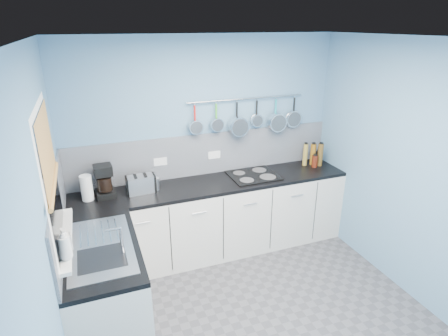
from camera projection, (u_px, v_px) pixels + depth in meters
floor at (257, 317)px, 3.53m from camera, size 3.20×3.00×0.02m
ceiling at (268, 37)px, 2.60m from camera, size 3.20×3.00×0.02m
wall_back at (205, 145)px, 4.38m from camera, size 3.20×0.02×2.50m
wall_front at (403, 330)px, 1.75m from camera, size 3.20×0.02×2.50m
wall_left at (50, 235)px, 2.53m from camera, size 0.02×3.00×2.50m
wall_right at (411, 172)px, 3.60m from camera, size 0.02×3.00×2.50m
backsplash_back at (206, 154)px, 4.40m from camera, size 3.20×0.02×0.50m
backsplash_left at (59, 209)px, 3.10m from camera, size 0.02×1.80×0.50m
cabinet_run_back at (215, 219)px, 4.41m from camera, size 3.20×0.60×0.86m
worktop_back at (214, 184)px, 4.25m from camera, size 3.20×0.60×0.04m
cabinet_run_left at (107, 293)px, 3.20m from camera, size 0.60×1.20×0.86m
worktop_left at (101, 249)px, 3.03m from camera, size 0.60×1.20×0.04m
window_frame at (50, 178)px, 2.70m from camera, size 0.01×1.00×1.10m
window_glass at (51, 178)px, 2.70m from camera, size 0.01×0.90×1.00m
bamboo_blind at (47, 148)px, 2.62m from camera, size 0.01×0.90×0.55m
window_sill at (65, 238)px, 2.89m from camera, size 0.10×0.98×0.03m
sink_unit at (100, 246)px, 3.02m from camera, size 0.50×0.95×0.01m
mixer_tap at (121, 240)px, 2.87m from camera, size 0.12×0.08×0.26m
socket_left at (160, 162)px, 4.21m from camera, size 0.15×0.01×0.09m
socket_right at (214, 155)px, 4.43m from camera, size 0.15×0.01×0.09m
pot_rail at (247, 99)px, 4.30m from camera, size 1.45×0.02×0.02m
soap_bottle_a at (64, 244)px, 2.58m from camera, size 0.12×0.12×0.24m
soap_bottle_b at (65, 239)px, 2.70m from camera, size 0.09×0.09×0.17m
paper_towel at (87, 188)px, 3.78m from camera, size 0.15×0.15×0.27m
coffee_maker at (104, 181)px, 3.84m from camera, size 0.20×0.22×0.34m
toaster at (141, 184)px, 3.97m from camera, size 0.30×0.19×0.19m
canister at (155, 184)px, 4.04m from camera, size 0.11×0.11×0.13m
hob at (253, 175)px, 4.42m from camera, size 0.56×0.49×0.01m
pan_0 at (195, 118)px, 4.14m from camera, size 0.16×0.08×0.35m
pan_1 at (216, 116)px, 4.23m from camera, size 0.16×0.07×0.35m
pan_2 at (237, 117)px, 4.32m from camera, size 0.23×0.13×0.42m
pan_3 at (257, 113)px, 4.39m from camera, size 0.15×0.06×0.34m
pan_4 at (276, 114)px, 4.49m from camera, size 0.23×0.12×0.42m
pan_5 at (294, 111)px, 4.57m from camera, size 0.21×0.05×0.40m
condiment_0 at (318, 158)px, 4.78m from camera, size 0.06×0.06×0.16m
condiment_1 at (313, 154)px, 4.73m from camera, size 0.07×0.07×0.27m
condiment_2 at (305, 155)px, 4.70m from camera, size 0.06×0.06×0.28m
condiment_3 at (320, 155)px, 4.69m from camera, size 0.07×0.07×0.29m
condiment_4 at (315, 161)px, 4.67m from camera, size 0.07×0.07×0.15m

